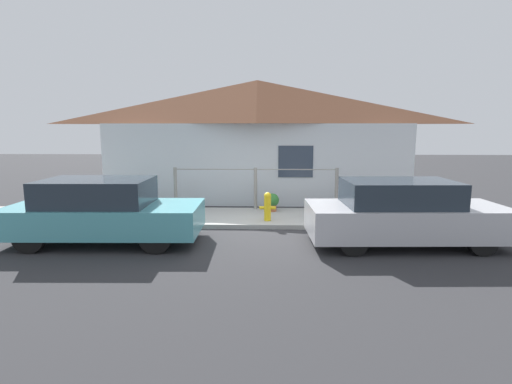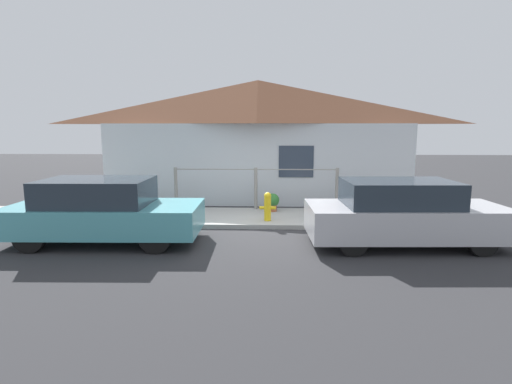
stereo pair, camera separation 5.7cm
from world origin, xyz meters
TOP-DOWN VIEW (x-y plane):
  - ground_plane at (0.00, 0.00)m, footprint 60.00×60.00m
  - sidewalk at (0.00, 1.10)m, footprint 24.00×2.21m
  - house at (0.00, 4.01)m, footprint 10.37×2.23m
  - fence at (0.00, 2.06)m, footprint 4.90×0.10m
  - car_left at (-3.22, -1.26)m, footprint 4.15×1.85m
  - car_right at (3.27, -1.26)m, footprint 4.17×1.83m
  - fire_hydrant at (0.36, 0.50)m, footprint 0.42×0.19m
  - potted_plant_near_hydrant at (0.50, 1.71)m, footprint 0.39×0.39m

SIDE VIEW (x-z plane):
  - ground_plane at x=0.00m, z-range 0.00..0.00m
  - sidewalk at x=0.00m, z-range 0.00..0.11m
  - potted_plant_near_hydrant at x=0.50m, z-range 0.14..0.67m
  - fire_hydrant at x=0.36m, z-range 0.13..0.88m
  - car_right at x=3.27m, z-range -0.01..1.40m
  - car_left at x=-3.22m, z-range 0.00..1.41m
  - fence at x=0.00m, z-range 0.17..1.41m
  - house at x=0.00m, z-range 1.15..5.25m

